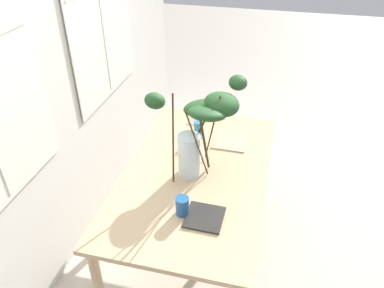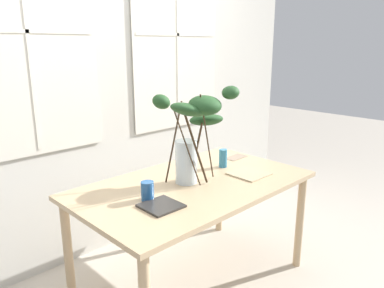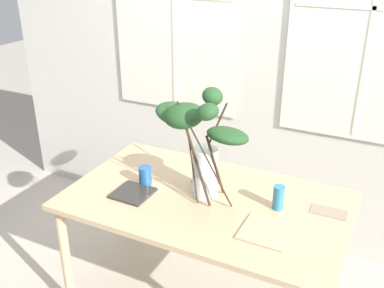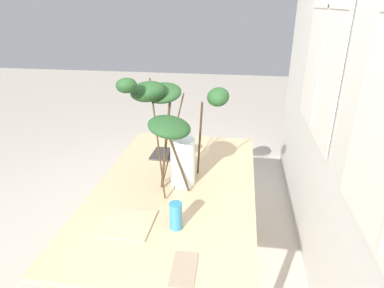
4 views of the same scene
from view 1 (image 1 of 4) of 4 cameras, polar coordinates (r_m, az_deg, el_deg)
The scene contains 9 objects.
ground at distance 2.96m, azimuth 0.56°, elevation -15.68°, with size 14.00×14.00×0.00m, color #B7AD9E.
back_wall_with_windows at distance 2.48m, azimuth -20.86°, elevation 9.98°, with size 4.25×0.14×2.64m.
dining_table at distance 2.48m, azimuth 0.65°, elevation -5.63°, with size 1.55×0.91×0.75m.
vase_with_branches at distance 2.20m, azimuth 1.24°, elevation 2.85°, with size 0.54×0.60×0.66m.
drinking_glass_blue_left at distance 2.11m, azimuth -1.49°, elevation -9.35°, with size 0.08×0.08×0.11m, color #235693.
drinking_glass_blue_right at distance 2.71m, azimuth 0.89°, elevation 2.11°, with size 0.06×0.06×0.13m, color teal.
plate_square_left at distance 2.12m, azimuth 1.91°, elevation -11.00°, with size 0.21×0.21×0.01m, color #2D2B28.
plate_square_right at distance 2.72m, azimuth 5.74°, elevation 0.43°, with size 0.24×0.24×0.01m, color tan.
napkin_folded at distance 2.97m, azimuth 0.44°, elevation 3.76°, with size 0.19×0.10×0.00m, color gray.
Camera 1 is at (-1.86, -0.43, 2.26)m, focal length 35.25 mm.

